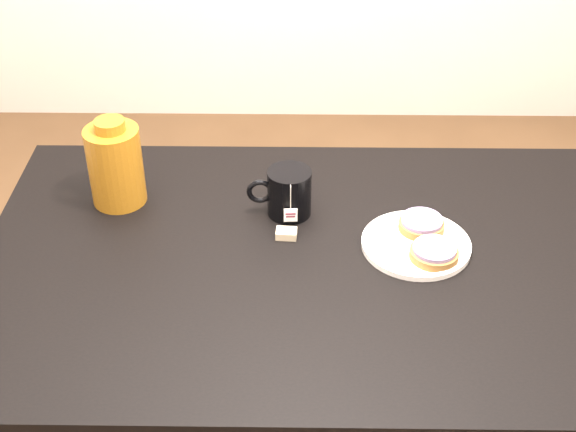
{
  "coord_description": "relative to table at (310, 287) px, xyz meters",
  "views": [
    {
      "loc": [
        -0.03,
        -1.32,
        1.81
      ],
      "look_at": [
        -0.05,
        0.06,
        0.81
      ],
      "focal_mm": 50.0,
      "sensor_mm": 36.0,
      "label": 1
    }
  ],
  "objects": [
    {
      "name": "mug",
      "position": [
        -0.05,
        0.16,
        0.14
      ],
      "size": [
        0.15,
        0.11,
        0.11
      ],
      "rotation": [
        0.0,
        0.0,
        0.06
      ],
      "color": "black",
      "rests_on": "table"
    },
    {
      "name": "bagel_back",
      "position": [
        0.24,
        0.09,
        0.11
      ],
      "size": [
        0.14,
        0.14,
        0.03
      ],
      "color": "brown",
      "rests_on": "plate"
    },
    {
      "name": "plate",
      "position": [
        0.23,
        0.04,
        0.09
      ],
      "size": [
        0.23,
        0.23,
        0.02
      ],
      "color": "white",
      "rests_on": "table"
    },
    {
      "name": "bagel_front",
      "position": [
        0.26,
        -0.01,
        0.11
      ],
      "size": [
        0.11,
        0.11,
        0.03
      ],
      "color": "brown",
      "rests_on": "plate"
    },
    {
      "name": "table",
      "position": [
        0.0,
        0.0,
        0.0
      ],
      "size": [
        1.4,
        0.9,
        0.75
      ],
      "color": "black",
      "rests_on": "ground_plane"
    },
    {
      "name": "teabag_pouch",
      "position": [
        -0.05,
        0.07,
        0.09
      ],
      "size": [
        0.05,
        0.04,
        0.02
      ],
      "primitive_type": "cube",
      "rotation": [
        0.0,
        0.0,
        -0.07
      ],
      "color": "#C6B793",
      "rests_on": "table"
    },
    {
      "name": "bagel_package",
      "position": [
        -0.44,
        0.21,
        0.18
      ],
      "size": [
        0.14,
        0.14,
        0.21
      ],
      "rotation": [
        0.0,
        0.0,
        -0.17
      ],
      "color": "brown",
      "rests_on": "table"
    }
  ]
}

